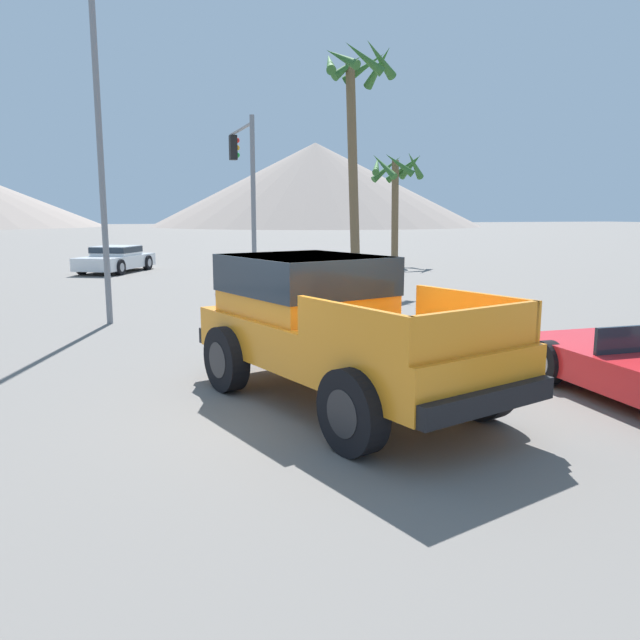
% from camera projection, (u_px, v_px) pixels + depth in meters
% --- Properties ---
extents(ground_plane, '(320.00, 320.00, 0.00)m').
position_uv_depth(ground_plane, '(309.00, 399.00, 8.75)').
color(ground_plane, slate).
extents(orange_pickup_truck, '(3.32, 5.44, 1.98)m').
position_uv_depth(orange_pickup_truck, '(328.00, 318.00, 8.68)').
color(orange_pickup_truck, orange).
rests_on(orange_pickup_truck, ground_plane).
extents(parked_car_white, '(3.71, 4.62, 1.16)m').
position_uv_depth(parked_car_white, '(116.00, 259.00, 27.84)').
color(parked_car_white, white).
rests_on(parked_car_white, ground_plane).
extents(traffic_light_main, '(0.38, 3.56, 5.78)m').
position_uv_depth(traffic_light_main, '(244.00, 172.00, 21.94)').
color(traffic_light_main, slate).
rests_on(traffic_light_main, ground_plane).
extents(street_lamp_post, '(0.90, 0.24, 9.20)m').
position_uv_depth(street_lamp_post, '(96.00, 85.00, 13.91)').
color(street_lamp_post, slate).
rests_on(street_lamp_post, ground_plane).
extents(palm_tree_tall, '(3.11, 3.07, 5.71)m').
position_uv_depth(palm_tree_tall, '(396.00, 179.00, 31.95)').
color(palm_tree_tall, brown).
rests_on(palm_tree_tall, ground_plane).
extents(palm_tree_leaning, '(2.88, 2.85, 8.76)m').
position_uv_depth(palm_tree_leaning, '(356.00, 107.00, 23.51)').
color(palm_tree_leaning, brown).
rests_on(palm_tree_leaning, ground_plane).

